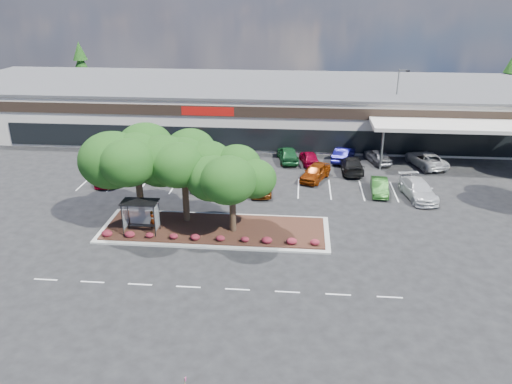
# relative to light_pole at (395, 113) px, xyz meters

# --- Properties ---
(ground) EXTENTS (160.00, 160.00, 0.00)m
(ground) POSITION_rel_light_pole_xyz_m (-15.59, -27.98, -4.04)
(ground) COLOR black
(ground) RESTS_ON ground
(retail_store) EXTENTS (80.40, 25.20, 6.25)m
(retail_store) POSITION_rel_light_pole_xyz_m (-15.52, 5.93, -0.88)
(retail_store) COLOR beige
(retail_store) RESTS_ON ground
(landscape_island) EXTENTS (18.00, 6.00, 0.26)m
(landscape_island) POSITION_rel_light_pole_xyz_m (-17.59, -23.98, -3.91)
(landscape_island) COLOR #A8A9A3
(landscape_island) RESTS_ON ground
(lane_markings) EXTENTS (33.12, 20.06, 0.01)m
(lane_markings) POSITION_rel_light_pole_xyz_m (-15.73, -17.56, -4.03)
(lane_markings) COLOR silver
(lane_markings) RESTS_ON ground
(shrub_row) EXTENTS (17.00, 0.80, 0.50)m
(shrub_row) POSITION_rel_light_pole_xyz_m (-17.59, -26.08, -3.53)
(shrub_row) COLOR maroon
(shrub_row) RESTS_ON landscape_island
(bus_shelter) EXTENTS (2.75, 1.55, 2.59)m
(bus_shelter) POSITION_rel_light_pole_xyz_m (-23.09, -25.03, -1.73)
(bus_shelter) COLOR black
(bus_shelter) RESTS_ON landscape_island
(island_tree_west) EXTENTS (7.20, 7.20, 7.89)m
(island_tree_west) POSITION_rel_light_pole_xyz_m (-23.59, -23.48, 0.17)
(island_tree_west) COLOR #17350E
(island_tree_west) RESTS_ON landscape_island
(island_tree_mid) EXTENTS (6.60, 6.60, 7.32)m
(island_tree_mid) POSITION_rel_light_pole_xyz_m (-20.09, -22.78, -0.12)
(island_tree_mid) COLOR #17350E
(island_tree_mid) RESTS_ON landscape_island
(island_tree_east) EXTENTS (5.80, 5.80, 6.50)m
(island_tree_east) POSITION_rel_light_pole_xyz_m (-16.09, -24.28, -0.53)
(island_tree_east) COLOR #17350E
(island_tree_east) RESTS_ON landscape_island
(conifer_north_west) EXTENTS (4.40, 4.40, 10.00)m
(conifer_north_west) POSITION_rel_light_pole_xyz_m (-45.59, 18.02, 0.96)
(conifer_north_west) COLOR #17350E
(conifer_north_west) RESTS_ON ground
(conifer_north_east) EXTENTS (3.96, 3.96, 9.00)m
(conifer_north_east) POSITION_rel_light_pole_xyz_m (18.41, 16.02, 0.46)
(conifer_north_east) COLOR #17350E
(conifer_north_east) RESTS_ON ground
(person_waiting) EXTENTS (0.65, 0.52, 1.54)m
(person_waiting) POSITION_rel_light_pole_xyz_m (-22.44, -24.49, -3.01)
(person_waiting) COLOR #594C47
(person_waiting) RESTS_ON landscape_island
(light_pole) EXTENTS (1.43, 0.58, 9.16)m
(light_pole) POSITION_rel_light_pole_xyz_m (0.00, 0.00, 0.00)
(light_pole) COLOR #A8A9A3
(light_pole) RESTS_ON ground
(survey_stake) EXTENTS (0.08, 0.14, 1.03)m
(survey_stake) POSITION_rel_light_pole_xyz_m (-16.14, -40.98, -3.38)
(survey_stake) COLOR #9A7A50
(survey_stake) RESTS_ON ground
(car_0) EXTENTS (2.81, 5.47, 1.52)m
(car_0) POSITION_rel_light_pole_xyz_m (-29.73, -14.27, -3.28)
(car_0) COLOR maroon
(car_0) RESTS_ON ground
(car_1) EXTENTS (4.85, 6.78, 1.71)m
(car_1) POSITION_rel_light_pole_xyz_m (-24.62, -12.06, -3.18)
(car_1) COLOR #783308
(car_1) RESTS_ON ground
(car_2) EXTENTS (3.82, 5.36, 1.36)m
(car_2) POSITION_rel_light_pole_xyz_m (-19.70, -14.94, -3.36)
(car_2) COLOR silver
(car_2) RESTS_ON ground
(car_3) EXTENTS (2.39, 5.04, 1.66)m
(car_3) POSITION_rel_light_pole_xyz_m (-14.62, -15.65, -3.21)
(car_3) COLOR #6B310C
(car_3) RESTS_ON ground
(car_4) EXTENTS (4.43, 6.61, 1.68)m
(car_4) POSITION_rel_light_pole_xyz_m (-16.79, -12.54, -3.20)
(car_4) COLOR #9A0300
(car_4) RESTS_ON ground
(car_5) EXTENTS (3.56, 5.01, 1.58)m
(car_5) POSITION_rel_light_pole_xyz_m (-9.46, -12.05, -3.25)
(car_5) COLOR #792C06
(car_5) RESTS_ON ground
(car_6) EXTENTS (1.71, 4.23, 1.37)m
(car_6) POSITION_rel_light_pole_xyz_m (-3.59, -15.08, -3.35)
(car_6) COLOR #21551A
(car_6) RESTS_ON ground
(car_8) EXTENTS (3.20, 5.87, 1.61)m
(car_8) POSITION_rel_light_pole_xyz_m (-0.24, -15.76, -3.23)
(car_8) COLOR silver
(car_8) RESTS_ON ground
(car_9) EXTENTS (3.78, 6.25, 1.70)m
(car_9) POSITION_rel_light_pole_xyz_m (-25.58, -7.08, -3.19)
(car_9) COLOR navy
(car_9) RESTS_ON ground
(car_10) EXTENTS (3.79, 5.38, 1.36)m
(car_10) POSITION_rel_light_pole_xyz_m (-22.60, -8.35, -3.36)
(car_10) COLOR #1A4E22
(car_10) RESTS_ON ground
(car_12) EXTENTS (2.79, 5.19, 1.68)m
(car_12) POSITION_rel_light_pole_xyz_m (-12.37, -6.71, -3.20)
(car_12) COLOR #144922
(car_12) RESTS_ON ground
(car_13) EXTENTS (2.42, 4.45, 1.44)m
(car_13) POSITION_rel_light_pole_xyz_m (-10.01, -7.38, -3.32)
(car_13) COLOR maroon
(car_13) RESTS_ON ground
(car_14) EXTENTS (2.41, 5.49, 1.57)m
(car_14) POSITION_rel_light_pole_xyz_m (-5.70, -9.39, -3.25)
(car_14) COLOR black
(car_14) RESTS_ON ground
(car_15) EXTENTS (2.99, 4.96, 1.54)m
(car_15) POSITION_rel_light_pole_xyz_m (-6.26, -6.01, -3.27)
(car_15) COLOR #0D0C55
(car_15) RESTS_ON ground
(car_16) EXTENTS (3.00, 4.75, 1.51)m
(car_16) POSITION_rel_light_pole_xyz_m (-2.61, -6.27, -3.29)
(car_16) COLOR #4C4C53
(car_16) RESTS_ON ground
(car_17) EXTENTS (4.19, 6.16, 1.57)m
(car_17) POSITION_rel_light_pole_xyz_m (2.37, -6.97, -3.25)
(car_17) COLOR #B3B3B3
(car_17) RESTS_ON ground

